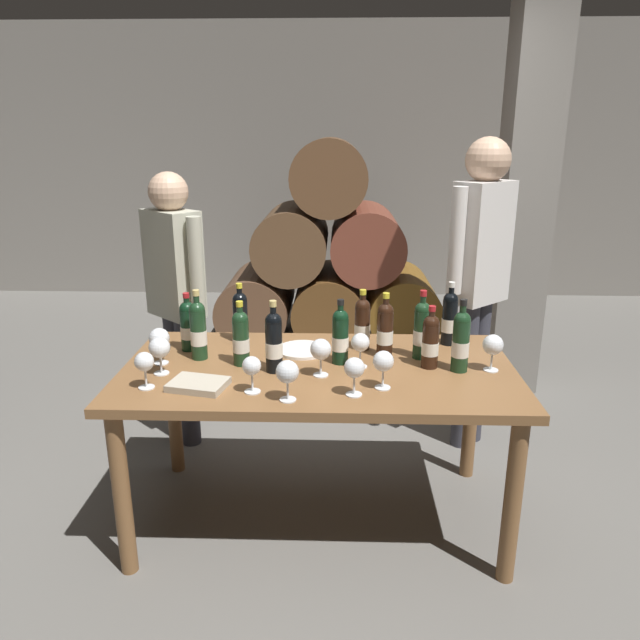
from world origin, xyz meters
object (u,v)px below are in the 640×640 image
Objects in this scene: serving_plate at (302,350)px; taster_seated_left at (175,288)px; wine_bottle_4 at (274,341)px; wine_bottle_8 at (385,329)px; wine_glass_4 at (144,363)px; wine_glass_7 at (493,346)px; wine_bottle_1 at (422,329)px; wine_bottle_3 at (188,325)px; dining_table at (319,386)px; sommelier_presenting at (479,267)px; wine_glass_3 at (159,339)px; wine_bottle_0 at (240,316)px; wine_bottle_10 at (241,337)px; wine_glass_8 at (252,367)px; wine_bottle_7 at (198,330)px; wine_glass_5 at (321,350)px; wine_glass_6 at (360,343)px; wine_glass_2 at (383,362)px; wine_bottle_6 at (430,341)px; wine_glass_9 at (287,373)px; wine_bottle_9 at (461,341)px; wine_glass_0 at (354,369)px; wine_bottle_11 at (450,318)px; wine_bottle_2 at (362,323)px; wine_bottle_5 at (340,336)px; wine_glass_1 at (160,348)px; tasting_notebook at (198,384)px.

serving_plate is 0.91m from taster_seated_left.
wine_bottle_8 is (0.48, 0.19, -0.01)m from wine_bottle_4.
wine_glass_4 is 1.44m from wine_glass_7.
wine_bottle_3 is at bearing 176.30° from wine_bottle_1.
sommelier_presenting is at bearing 41.82° from dining_table.
wine_glass_3 is 0.10× the size of sommelier_presenting.
wine_bottle_0 is 0.92× the size of wine_bottle_1.
wine_glass_8 is (0.09, -0.29, -0.02)m from wine_bottle_10.
wine_glass_7 is at bearing -4.70° from wine_bottle_7.
wine_glass_5 is 1.05× the size of wine_glass_6.
wine_bottle_6 is at bearing 47.03° from wine_glass_2.
wine_glass_9 is (-0.59, -0.36, -0.01)m from wine_bottle_6.
wine_bottle_6 is 1.70× the size of wine_glass_5.
wine_bottle_9 is 0.73m from serving_plate.
wine_bottle_10 reaches higher than wine_glass_0.
wine_bottle_0 reaches higher than wine_glass_6.
wine_bottle_11 reaches higher than wine_glass_3.
wine_bottle_2 is 0.96× the size of wine_bottle_8.
sommelier_presenting is at bearing 43.22° from wine_bottle_5.
taster_seated_left is at bearing 152.15° from wine_bottle_8.
wine_bottle_8 is at bearing 22.03° from wine_bottle_4.
wine_bottle_6 is at bearing 13.33° from wine_glass_5.
wine_bottle_2 is at bearing -141.19° from sommelier_presenting.
wine_glass_3 reaches higher than wine_glass_8.
wine_glass_8 is at bearing -23.07° from wine_glass_1.
wine_glass_7 is 1.02m from wine_glass_8.
wine_bottle_3 is at bearing 147.37° from wine_bottle_10.
wine_bottle_4 reaches higher than wine_glass_3.
tasting_notebook is at bearing -78.46° from wine_bottle_7.
wine_glass_8 is at bearing -76.96° from wine_bottle_0.
wine_bottle_10 is 0.85m from taster_seated_left.
wine_glass_2 is 0.09× the size of sommelier_presenting.
wine_bottle_5 is 0.10m from wine_glass_6.
wine_bottle_5 is at bearing -11.43° from wine_bottle_3.
sommelier_presenting reaches higher than dining_table.
wine_bottle_2 is 1.78× the size of wine_glass_7.
wine_bottle_0 is at bearing 162.90° from wine_glass_7.
wine_bottle_7 reaches higher than tasting_notebook.
wine_glass_0 is (-0.33, -0.30, -0.01)m from wine_bottle_6.
wine_bottle_4 is 0.17m from wine_bottle_10.
wine_glass_1 reaches higher than wine_glass_7.
wine_bottle_0 reaches higher than wine_glass_7.
wine_glass_3 is at bearing 148.50° from wine_glass_9.
taster_seated_left is (-1.41, 0.75, 0.03)m from wine_bottle_9.
wine_glass_6 is 0.95× the size of wine_glass_9.
wine_bottle_6 is at bearing -5.69° from wine_bottle_5.
sommelier_presenting reaches higher than wine_glass_4.
wine_glass_3 is 0.71m from taster_seated_left.
wine_glass_7 is (0.13, -0.33, -0.02)m from wine_bottle_11.
wine_glass_1 is at bearing -99.32° from wine_bottle_3.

